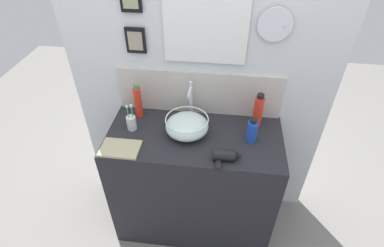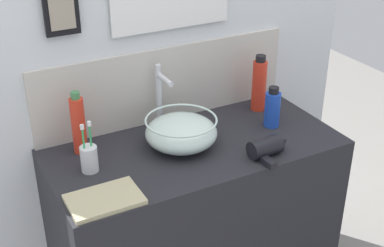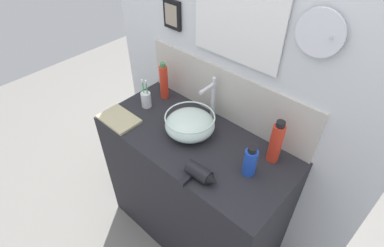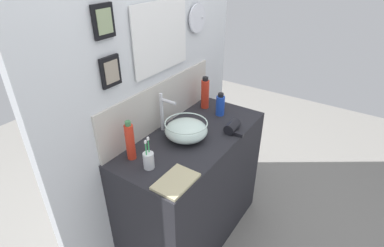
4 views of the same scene
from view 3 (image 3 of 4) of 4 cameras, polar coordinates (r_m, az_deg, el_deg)
ground_plane at (r=2.36m, az=0.28°, el=-19.13°), size 6.00×6.00×0.00m
vanity_counter at (r=1.98m, az=0.33°, el=-12.50°), size 1.12×0.53×0.91m
back_panel at (r=1.65m, az=7.36°, el=9.39°), size 1.75×0.10×2.37m
glass_bowl_sink at (r=1.63m, az=-0.40°, el=-0.12°), size 0.27×0.27×0.12m
faucet at (r=1.68m, az=3.77°, el=5.25°), size 0.02×0.13×0.27m
hair_drier at (r=1.42m, az=1.60°, el=-9.64°), size 0.17×0.13×0.07m
toothbrush_cup at (r=1.85m, az=-8.73°, el=4.59°), size 0.06×0.06×0.19m
shampoo_bottle at (r=1.50m, az=15.70°, el=-3.48°), size 0.06×0.06×0.25m
lotion_bottle at (r=1.44m, az=11.04°, el=-7.09°), size 0.06×0.06×0.17m
spray_bottle at (r=1.88m, az=-5.38°, el=7.95°), size 0.05×0.05×0.25m
hand_towel at (r=1.80m, az=-13.75°, el=0.85°), size 0.24×0.16×0.02m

